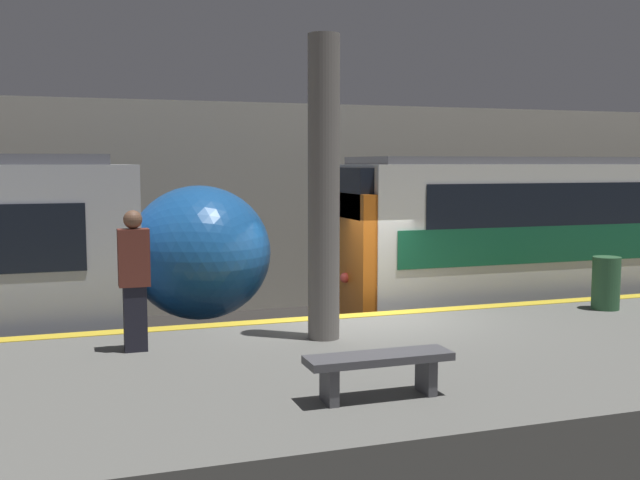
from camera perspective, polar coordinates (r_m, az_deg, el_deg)
The scene contains 7 objects.
ground_plane at distance 12.02m, azimuth 2.66°, elevation -10.74°, with size 120.00×120.00×0.00m, color #282623.
platform at distance 9.61m, azimuth 8.37°, elevation -11.68°, with size 40.00×5.16×1.10m.
station_rear_barrier at distance 17.56m, azimuth -4.76°, elevation 2.52°, with size 50.00×0.15×4.83m.
support_pillar_near at distance 9.88m, azimuth 0.29°, elevation 3.91°, with size 0.42×0.42×4.01m.
person_walking at distance 9.58m, azimuth -13.97°, elevation -2.72°, with size 0.38×0.24×1.77m.
platform_bench at distance 7.59m, azimuth 4.51°, elevation -9.48°, with size 1.50×0.40×0.45m.
trash_bin at distance 12.89m, azimuth 20.95°, elevation -3.08°, with size 0.44×0.44×0.85m.
Camera 1 is at (-4.19, -10.73, 3.44)m, focal length 42.00 mm.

